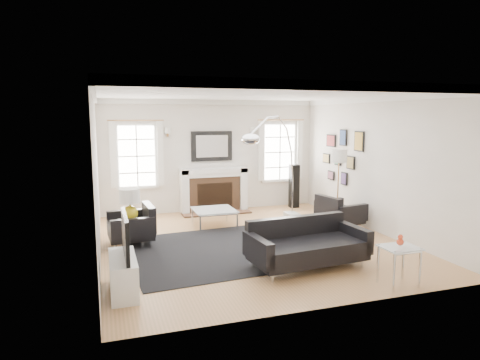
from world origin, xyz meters
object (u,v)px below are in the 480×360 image
object	(u,v)px
armchair_right	(338,213)
coffee_table	(214,211)
gourd_lamp	(130,202)
fireplace	(214,191)
sofa	(306,245)
arc_floor_lamp	(274,168)
armchair_left	(134,226)

from	to	relation	value
armchair_right	coffee_table	bearing A→B (deg)	160.00
gourd_lamp	fireplace	bearing A→B (deg)	47.13
fireplace	coffee_table	size ratio (longest dim) A/B	1.93
sofa	coffee_table	world-z (taller)	sofa
sofa	arc_floor_lamp	world-z (taller)	arc_floor_lamp
fireplace	sofa	world-z (taller)	fireplace
fireplace	arc_floor_lamp	size ratio (longest dim) A/B	0.68
sofa	arc_floor_lamp	size ratio (longest dim) A/B	0.79
armchair_left	gourd_lamp	world-z (taller)	gourd_lamp
sofa	armchair_right	xyz separation A→B (m)	(1.75, 1.93, -0.01)
fireplace	coffee_table	distance (m)	1.53
arc_floor_lamp	sofa	bearing A→B (deg)	-98.32
fireplace	arc_floor_lamp	distance (m)	2.45
armchair_right	gourd_lamp	xyz separation A→B (m)	(-4.34, 0.02, 0.50)
armchair_left	sofa	bearing A→B (deg)	-39.70
fireplace	armchair_left	bearing A→B (deg)	-134.03
coffee_table	arc_floor_lamp	size ratio (longest dim) A/B	0.35
armchair_left	armchair_right	xyz separation A→B (m)	(4.28, -0.18, -0.01)
armchair_left	armchair_right	world-z (taller)	armchair_left
coffee_table	armchair_right	bearing A→B (deg)	-20.00
armchair_right	coffee_table	xyz separation A→B (m)	(-2.52, 0.92, 0.03)
sofa	gourd_lamp	size ratio (longest dim) A/B	3.29
sofa	armchair_right	world-z (taller)	sofa
sofa	gourd_lamp	distance (m)	3.28
fireplace	armchair_left	distance (m)	3.08
armchair_right	fireplace	bearing A→B (deg)	131.88
sofa	gourd_lamp	bearing A→B (deg)	143.15
fireplace	armchair_left	xyz separation A→B (m)	(-2.14, -2.21, -0.20)
armchair_right	arc_floor_lamp	size ratio (longest dim) A/B	0.40
armchair_right	arc_floor_lamp	xyz separation A→B (m)	(-1.44, 0.18, 1.02)
sofa	coffee_table	size ratio (longest dim) A/B	2.24
sofa	coffee_table	xyz separation A→B (m)	(-0.77, 2.84, 0.02)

